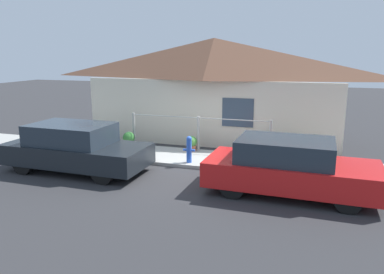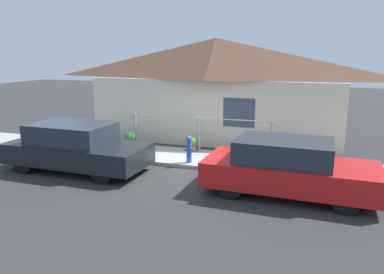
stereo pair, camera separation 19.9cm
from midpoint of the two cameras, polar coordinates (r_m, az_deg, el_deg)
name	(u,v)px [view 1 (the left image)]	position (r m, az deg, el deg)	size (l,w,h in m)	color
ground_plane	(181,168)	(11.21, -2.13, -4.74)	(60.00, 60.00, 0.00)	#2D2D30
sidewalk	(191,158)	(12.05, -0.60, -3.20)	(24.00, 1.91, 0.11)	#9E9E99
house	(213,63)	(14.21, 2.86, 11.26)	(9.70, 2.23, 3.90)	beige
fence	(198,132)	(12.63, 0.52, 0.80)	(4.90, 0.10, 1.17)	#999993
car_left	(76,148)	(11.30, -17.81, -1.58)	(4.17, 1.81, 1.38)	black
car_right	(289,167)	(9.31, 14.02, -4.45)	(4.12, 1.87, 1.36)	red
fire_hydrant	(189,149)	(11.28, -0.96, -1.80)	(0.37, 0.17, 0.82)	blue
potted_plant_near_hydrant	(192,143)	(12.64, -0.52, -0.96)	(0.37, 0.37, 0.51)	#9E5638
potted_plant_by_fence	(129,138)	(13.41, -10.03, -0.21)	(0.42, 0.42, 0.53)	#9E5638
potted_plant_corner	(290,150)	(11.78, 14.23, -1.91)	(0.59, 0.59, 0.67)	#9E5638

